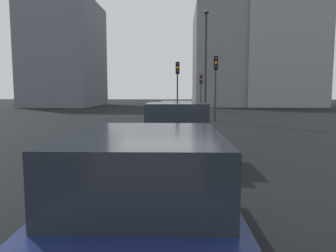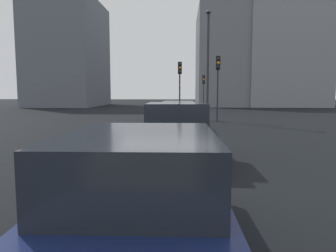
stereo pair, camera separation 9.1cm
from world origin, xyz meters
name	(u,v)px [view 2 (the right image)]	position (x,y,z in m)	size (l,w,h in m)	color
ground_plane	(167,173)	(0.00, 0.00, -0.10)	(160.00, 160.00, 0.20)	black
car_silver_lead	(178,115)	(8.91, -0.11, 0.72)	(4.75, 2.05, 1.48)	#A8AAB2
car_black_second	(177,133)	(1.20, -0.24, 0.79)	(4.09, 2.13, 1.65)	black
car_navy_third	(143,201)	(-4.46, 0.02, 0.74)	(4.78, 2.04, 1.53)	#141E4C
traffic_light_near_left	(218,75)	(13.72, -2.67, 3.12)	(0.32, 0.28, 4.35)	#2D2D30
traffic_light_near_right	(180,78)	(16.17, -0.08, 3.03)	(0.33, 0.30, 4.22)	#2D2D30
traffic_light_far_left	(204,85)	(24.83, -2.39, 2.68)	(0.32, 0.29, 3.71)	#2D2D30
street_lamp_kerbside	(208,57)	(13.24, -1.96, 4.25)	(0.56, 0.36, 7.21)	#2D2D30
building_facade_left	(283,53)	(37.21, -14.00, 7.39)	(9.16, 10.41, 14.77)	gray
building_facade_center	(222,59)	(39.91, -6.00, 6.81)	(13.96, 7.44, 13.62)	slate
building_facade_right	(69,54)	(37.05, 16.00, 7.33)	(12.94, 8.72, 14.66)	slate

